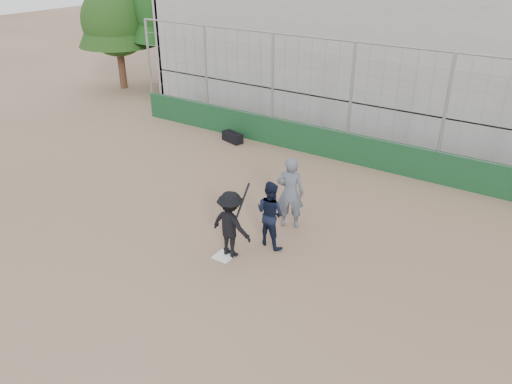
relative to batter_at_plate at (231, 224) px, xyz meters
The scene contains 9 objects.
ground 0.86m from the batter_at_plate, 119.00° to the right, with size 90.00×90.00×0.00m, color brown.
home_plate 0.85m from the batter_at_plate, 119.00° to the right, with size 0.44×0.44×0.02m, color white.
backstop 6.83m from the batter_at_plate, 90.82° to the left, with size 18.10×0.25×4.04m.
bleachers 11.96m from the batter_at_plate, 90.48° to the left, with size 20.25×6.70×6.98m.
tree_right 16.74m from the batter_at_plate, 145.56° to the left, with size 3.84×3.84×6.00m.
batter_at_plate is the anchor object (origin of this frame).
catcher_crouched 1.06m from the batter_at_plate, 58.48° to the left, with size 0.97×0.83×1.18m.
umpire 2.00m from the batter_at_plate, 76.08° to the left, with size 0.72×0.47×1.77m, color #515966.
equipment_bag 7.60m from the batter_at_plate, 125.64° to the left, with size 0.92×0.58×0.41m.
Camera 1 is at (6.16, -7.92, 6.80)m, focal length 35.00 mm.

